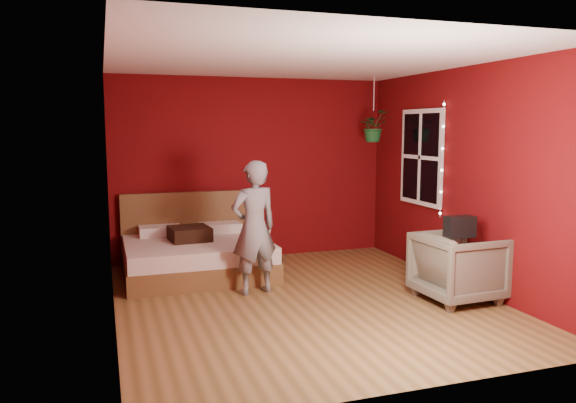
{
  "coord_description": "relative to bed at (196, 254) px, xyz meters",
  "views": [
    {
      "loc": [
        -2.06,
        -5.62,
        1.89
      ],
      "look_at": [
        -0.06,
        0.4,
        1.05
      ],
      "focal_mm": 35.0,
      "sensor_mm": 36.0,
      "label": 1
    }
  ],
  "objects": [
    {
      "name": "throw_pillow",
      "position": [
        -0.08,
        -0.02,
        0.28
      ],
      "size": [
        0.53,
        0.53,
        0.17
      ],
      "primitive_type": "cube",
      "rotation": [
        0.0,
        0.0,
        0.09
      ],
      "color": "black",
      "rests_on": "bed"
    },
    {
      "name": "bed",
      "position": [
        0.0,
        0.0,
        0.0
      ],
      "size": [
        1.82,
        1.55,
        1.0
      ],
      "color": "brown",
      "rests_on": "ground"
    },
    {
      "name": "hanging_plant",
      "position": [
        2.53,
        0.03,
        1.65
      ],
      "size": [
        0.49,
        0.46,
        0.91
      ],
      "color": "silver",
      "rests_on": "room_walls"
    },
    {
      "name": "room_walls",
      "position": [
        0.95,
        -1.51,
        1.42
      ],
      "size": [
        4.04,
        4.54,
        2.62
      ],
      "color": "#5C090A",
      "rests_on": "ground"
    },
    {
      "name": "handbag",
      "position": [
        2.43,
        -2.2,
        0.6
      ],
      "size": [
        0.31,
        0.16,
        0.22
      ],
      "primitive_type": "cube",
      "rotation": [
        0.0,
        0.0,
        -0.01
      ],
      "color": "black",
      "rests_on": "armchair"
    },
    {
      "name": "fairy_lights",
      "position": [
        2.89,
        -1.14,
        1.24
      ],
      "size": [
        0.04,
        0.04,
        1.45
      ],
      "color": "silver",
      "rests_on": "room_walls"
    },
    {
      "name": "window",
      "position": [
        2.92,
        -0.61,
        1.24
      ],
      "size": [
        0.05,
        0.97,
        1.27
      ],
      "color": "white",
      "rests_on": "room_walls"
    },
    {
      "name": "armchair",
      "position": [
        2.55,
        -2.03,
        0.11
      ],
      "size": [
        0.86,
        0.84,
        0.75
      ],
      "primitive_type": "imported",
      "rotation": [
        0.0,
        0.0,
        1.62
      ],
      "color": "#6A6553",
      "rests_on": "ground"
    },
    {
      "name": "floor",
      "position": [
        0.95,
        -1.51,
        -0.26
      ],
      "size": [
        4.5,
        4.5,
        0.0
      ],
      "primitive_type": "plane",
      "color": "brown",
      "rests_on": "ground"
    },
    {
      "name": "person",
      "position": [
        0.5,
        -1.05,
        0.5
      ],
      "size": [
        0.62,
        0.47,
        1.53
      ],
      "primitive_type": "imported",
      "rotation": [
        0.0,
        0.0,
        3.35
      ],
      "color": "slate",
      "rests_on": "ground"
    }
  ]
}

